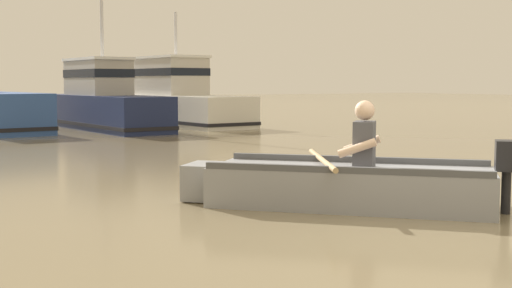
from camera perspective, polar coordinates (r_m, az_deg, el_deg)
The scene contains 4 objects.
ground_plane at distance 6.99m, azimuth 15.53°, elevation -6.55°, with size 120.00×120.00×0.00m, color #7A6B4C.
rowboat_with_person at distance 7.83m, azimuth 7.28°, elevation -3.28°, with size 2.94×3.17×1.19m.
moored_boat_navy at distance 20.96m, azimuth -12.49°, elevation 3.39°, with size 1.74×6.20×4.69m.
moored_boat_white at distance 22.75m, azimuth -6.62°, elevation 3.69°, with size 2.16×6.59×3.65m.
Camera 1 is at (-5.15, -4.50, 1.39)m, focal length 48.46 mm.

